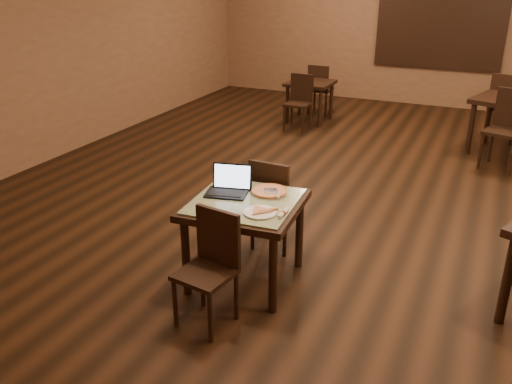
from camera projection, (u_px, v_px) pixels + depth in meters
The scene contains 20 objects.
ground at pixel (331, 189), 6.74m from camera, with size 10.00×10.00×0.00m, color black.
wall_back at pixel (413, 26), 10.35m from camera, with size 8.00×0.02×3.00m, color #8B6246.
wall_left at pixel (66, 47), 7.69m from camera, with size 0.02×10.00×3.00m, color #8B6246.
mural at pixel (440, 24), 10.11m from camera, with size 2.34×0.05×1.64m.
tiled_table at pixel (245, 212), 4.57m from camera, with size 0.99×0.99×0.76m.
chair_main_near at pixel (211, 261), 4.10m from camera, with size 0.45×0.45×0.90m.
chair_main_far at pixel (273, 200), 5.14m from camera, with size 0.42×0.42×0.93m.
laptop at pixel (229, 186), 4.67m from camera, with size 0.39×0.34×0.24m.
plate at pixel (260, 212), 4.29m from camera, with size 0.27×0.27×0.01m, color white.
pizza_slice at pixel (260, 211), 4.29m from camera, with size 0.20×0.20×0.02m, color beige, non-canonical shape.
pizza_pan at pixel (269, 192), 4.68m from camera, with size 0.33×0.33×0.01m, color silver.
pizza_whole at pixel (269, 191), 4.68m from camera, with size 0.32×0.32×0.02m.
spatula at pixel (271, 191), 4.65m from camera, with size 0.11×0.26×0.01m, color silver.
napkin_roll at pixel (283, 213), 4.25m from camera, with size 0.04×0.16×0.04m.
other_table_a at pixel (507, 108), 7.77m from camera, with size 1.09×1.09×0.82m.
other_table_a_chair_near at pixel (507, 125), 7.27m from camera, with size 0.57×0.57×1.06m.
other_table_a_chair_far at pixel (506, 104), 8.33m from camera, with size 0.57×0.57×1.06m.
other_table_b at pixel (310, 88), 9.45m from camera, with size 0.76×0.76×0.70m.
other_table_b_chair_near at pixel (299, 99), 9.03m from camera, with size 0.40×0.40×0.91m.
other_table_b_chair_far at pixel (319, 87), 9.92m from camera, with size 0.40×0.40×0.91m.
Camera 1 is at (1.73, -6.05, 2.59)m, focal length 38.00 mm.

